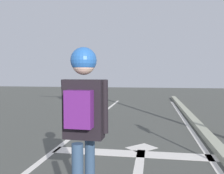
{
  "coord_description": "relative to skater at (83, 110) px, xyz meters",
  "views": [
    {
      "loc": [
        1.73,
        1.9,
        1.57
      ],
      "look_at": [
        0.83,
        7.36,
        1.28
      ],
      "focal_mm": 39.28,
      "sensor_mm": 36.0,
      "label": 1
    }
  ],
  "objects": [
    {
      "name": "skater",
      "position": [
        0.0,
        0.0,
        0.0
      ],
      "size": [
        0.49,
        0.64,
        1.76
      ],
      "color": "#2F4662",
      "rests_on": "skateboard"
    },
    {
      "name": "lane_line_center",
      "position": [
        -1.29,
        1.75,
        -1.21
      ],
      "size": [
        0.12,
        20.0,
        0.01
      ],
      "primitive_type": "cube",
      "color": "silver",
      "rests_on": "ground"
    },
    {
      "name": "stop_bar",
      "position": [
        0.31,
        2.39,
        -1.21
      ],
      "size": [
        3.2,
        0.4,
        0.01
      ],
      "primitive_type": "cube",
      "color": "silver",
      "rests_on": "ground"
    },
    {
      "name": "lane_line_curbside",
      "position": [
        1.75,
        1.75,
        -1.21
      ],
      "size": [
        0.12,
        20.0,
        0.01
      ],
      "primitive_type": "cube",
      "color": "silver",
      "rests_on": "ground"
    },
    {
      "name": "lane_arrow_stem",
      "position": [
        0.47,
        1.96,
        -1.21
      ],
      "size": [
        0.16,
        1.4,
        0.01
      ],
      "primitive_type": "cube",
      "color": "silver",
      "rests_on": "ground"
    },
    {
      "name": "lane_arrow_head",
      "position": [
        0.47,
        2.81,
        -1.21
      ],
      "size": [
        0.71,
        0.71,
        0.01
      ],
      "primitive_type": "cube",
      "rotation": [
        0.0,
        0.0,
        0.79
      ],
      "color": "silver",
      "rests_on": "ground"
    }
  ]
}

